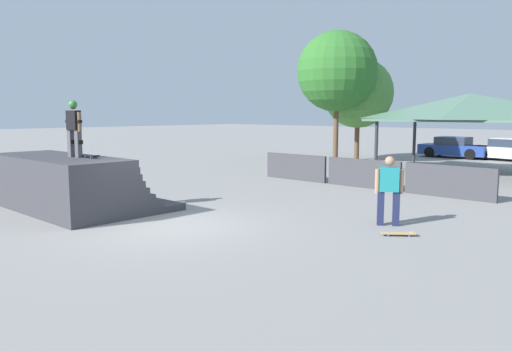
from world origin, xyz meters
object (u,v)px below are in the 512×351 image
object	(u,v)px
skateboard_on_ground	(399,233)
parked_car_white	(512,150)
skater_on_deck	(74,125)
bystander_walking	(389,187)
tree_beside_pavilion	(337,72)
tree_far_back	(358,93)
skateboard_on_deck	(90,156)
parked_car_blue	(454,148)

from	to	relation	value
skateboard_on_ground	parked_car_white	bearing A→B (deg)	60.83
skater_on_deck	parked_car_white	bearing A→B (deg)	71.87
skateboard_on_ground	bystander_walking	bearing A→B (deg)	93.02
tree_beside_pavilion	parked_car_white	size ratio (longest dim) A/B	1.55
skateboard_on_ground	skater_on_deck	bearing A→B (deg)	165.44
tree_beside_pavilion	tree_far_back	bearing A→B (deg)	93.93
skateboard_on_deck	tree_beside_pavilion	bearing A→B (deg)	101.71
bystander_walking	tree_far_back	size ratio (longest dim) A/B	0.29
tree_far_back	parked_car_blue	distance (m)	7.21
tree_beside_pavilion	skateboard_on_ground	bearing A→B (deg)	-50.78
skater_on_deck	skateboard_on_deck	world-z (taller)	skater_on_deck
skateboard_on_ground	parked_car_white	world-z (taller)	parked_car_white
parked_car_blue	tree_far_back	bearing A→B (deg)	-124.29
parked_car_blue	tree_beside_pavilion	bearing A→B (deg)	-114.01
bystander_walking	tree_beside_pavilion	bearing A→B (deg)	-84.52
tree_beside_pavilion	parked_car_blue	size ratio (longest dim) A/B	1.76
skateboard_on_deck	tree_far_back	world-z (taller)	tree_far_back
bystander_walking	parked_car_white	size ratio (longest dim) A/B	0.37
skateboard_on_ground	parked_car_blue	bearing A→B (deg)	69.46
tree_beside_pavilion	bystander_walking	bearing A→B (deg)	-50.99
tree_beside_pavilion	tree_far_back	xyz separation A→B (m)	(-0.17, 2.44, -1.07)
bystander_walking	tree_far_back	distance (m)	17.70
skateboard_on_deck	skateboard_on_ground	bearing A→B (deg)	25.94
skateboard_on_ground	parked_car_blue	xyz separation A→B (m)	(-6.95, 20.49, 0.54)
bystander_walking	skateboard_on_ground	size ratio (longest dim) A/B	2.37
skateboard_on_deck	parked_car_blue	size ratio (longest dim) A/B	0.19
skateboard_on_ground	parked_car_blue	distance (m)	21.65
bystander_walking	tree_beside_pavilion	size ratio (longest dim) A/B	0.24
skater_on_deck	skateboard_on_deck	size ratio (longest dim) A/B	2.01
tree_beside_pavilion	parked_car_blue	xyz separation A→B (m)	(3.46, 7.74, -4.34)
bystander_walking	tree_beside_pavilion	world-z (taller)	tree_beside_pavilion
parked_car_white	skateboard_on_ground	bearing A→B (deg)	-71.50
skater_on_deck	skateboard_on_ground	world-z (taller)	skater_on_deck
tree_beside_pavilion	parked_car_blue	bearing A→B (deg)	65.92
parked_car_blue	skater_on_deck	bearing A→B (deg)	-92.01
bystander_walking	parked_car_blue	distance (m)	20.67
tree_far_back	parked_car_blue	bearing A→B (deg)	55.64
bystander_walking	skateboard_on_ground	world-z (taller)	bystander_walking
skater_on_deck	tree_far_back	world-z (taller)	tree_far_back
skateboard_on_ground	tree_beside_pavilion	world-z (taller)	tree_beside_pavilion
tree_beside_pavilion	skater_on_deck	bearing A→B (deg)	-81.01
skateboard_on_ground	parked_car_white	distance (m)	20.99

